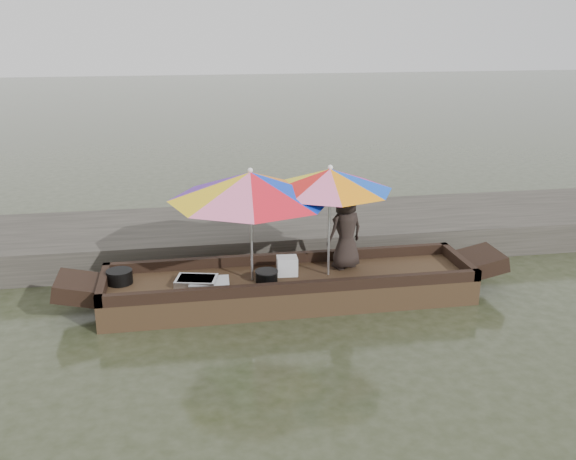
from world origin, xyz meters
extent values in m
plane|color=#272C18|center=(0.00, 0.00, 0.00)|extent=(80.00, 80.00, 0.00)
cube|color=#2D2B26|center=(0.00, 2.20, 0.25)|extent=(22.00, 2.20, 0.50)
cube|color=#382516|center=(0.00, 0.00, 0.17)|extent=(5.06, 1.20, 0.35)
cylinder|color=black|center=(-2.28, 0.18, 0.44)|extent=(0.35, 0.35, 0.18)
cube|color=silver|center=(-1.27, -0.04, 0.39)|extent=(0.61, 0.49, 0.09)
cube|color=silver|center=(-1.10, -0.08, 0.38)|extent=(0.55, 0.40, 0.06)
cylinder|color=black|center=(-0.33, -0.10, 0.42)|extent=(0.30, 0.30, 0.14)
cube|color=silver|center=(-0.01, 0.09, 0.48)|extent=(0.29, 0.24, 0.26)
imported|color=black|center=(0.85, 0.23, 0.91)|extent=(0.64, 0.54, 1.12)
camera|label=1|loc=(-1.42, -8.06, 3.70)|focal=40.00mm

